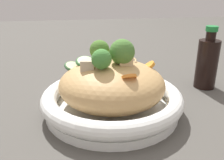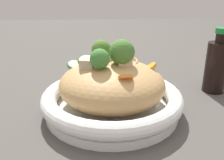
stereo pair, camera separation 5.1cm
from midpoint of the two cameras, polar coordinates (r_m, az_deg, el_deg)
The scene contains 8 objects.
ground_plane at distance 0.54m, azimuth -2.72°, elevation -7.32°, with size 3.00×3.00×0.00m, color #4B4842.
serving_bowl at distance 0.52m, azimuth -2.77°, elevation -4.82°, with size 0.29×0.29×0.05m.
noodle_heap at distance 0.51m, azimuth -2.84°, elevation -1.00°, with size 0.22×0.22×0.10m.
broccoli_florets at distance 0.49m, azimuth -3.25°, elevation 6.07°, with size 0.10×0.12×0.06m.
carrot_coins at distance 0.50m, azimuth 1.20°, elevation 2.79°, with size 0.13×0.17×0.03m.
zucchini_slices at distance 0.55m, azimuth -6.68°, elevation 4.05°, with size 0.16×0.10×0.04m.
chicken_chunks at distance 0.48m, azimuth -4.39°, elevation 3.69°, with size 0.10×0.03×0.03m.
soy_sauce_bottle at distance 0.67m, azimuth 19.09°, elevation 3.82°, with size 0.05×0.05×0.16m.
Camera 1 is at (-0.08, -0.47, 0.26)m, focal length 39.68 mm.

